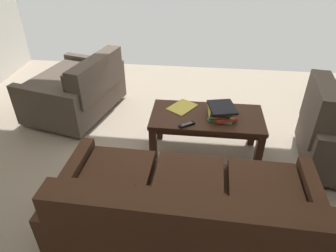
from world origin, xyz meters
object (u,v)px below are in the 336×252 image
at_px(book_stack, 222,112).
at_px(tv_remote, 187,125).
at_px(loveseat_near, 77,89).
at_px(coffee_table, 207,122).
at_px(loose_magazine, 182,107).
at_px(sofa_main, 185,214).

height_order(book_stack, tv_remote, book_stack).
distance_m(loveseat_near, coffee_table, 1.75).
distance_m(loveseat_near, loose_magazine, 1.47).
xyz_separation_m(coffee_table, book_stack, (-0.14, 0.01, 0.13)).
height_order(book_stack, loose_magazine, book_stack).
distance_m(book_stack, loose_magazine, 0.42).
xyz_separation_m(sofa_main, loveseat_near, (1.47, -1.82, -0.01)).
xyz_separation_m(book_stack, tv_remote, (0.33, 0.20, -0.05)).
height_order(sofa_main, tv_remote, sofa_main).
relative_size(tv_remote, loose_magazine, 0.55).
relative_size(book_stack, loose_magazine, 1.19).
height_order(tv_remote, loose_magazine, tv_remote).
height_order(coffee_table, book_stack, book_stack).
relative_size(coffee_table, loose_magazine, 3.91).
xyz_separation_m(loveseat_near, loose_magazine, (-1.35, 0.55, 0.15)).
relative_size(loveseat_near, coffee_table, 1.18).
distance_m(sofa_main, coffee_table, 1.15).
height_order(coffee_table, loose_magazine, loose_magazine).
distance_m(coffee_table, tv_remote, 0.29).
distance_m(tv_remote, loose_magazine, 0.34).
bearing_deg(loveseat_near, book_stack, 158.47).
bearing_deg(loose_magazine, loveseat_near, 11.31).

